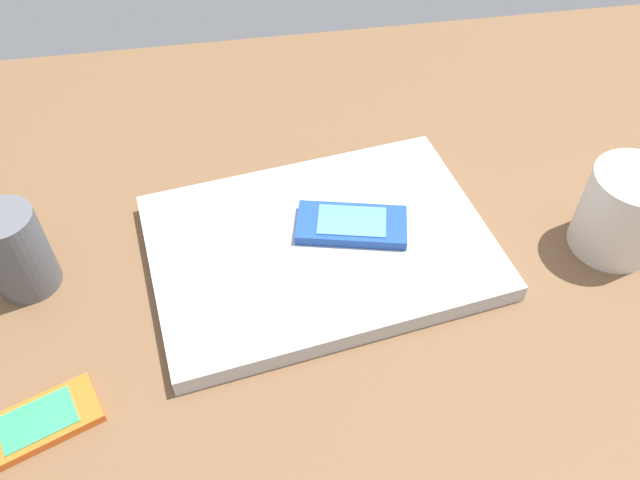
% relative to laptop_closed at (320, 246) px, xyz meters
% --- Properties ---
extents(desk_surface, '(1.20, 0.80, 0.03)m').
position_rel_laptop_closed_xyz_m(desk_surface, '(0.10, 0.04, -0.03)').
color(desk_surface, brown).
rests_on(desk_surface, ground).
extents(laptop_closed, '(0.38, 0.29, 0.02)m').
position_rel_laptop_closed_xyz_m(laptop_closed, '(0.00, 0.00, 0.00)').
color(laptop_closed, '#B7BABC').
rests_on(laptop_closed, desk_surface).
extents(cell_phone_on_laptop, '(0.13, 0.08, 0.01)m').
position_rel_laptop_closed_xyz_m(cell_phone_on_laptop, '(0.04, 0.01, 0.02)').
color(cell_phone_on_laptop, '#1E479E').
rests_on(cell_phone_on_laptop, laptop_closed).
extents(cell_phone_on_desk, '(0.11, 0.08, 0.01)m').
position_rel_laptop_closed_xyz_m(cell_phone_on_desk, '(-0.27, -0.16, -0.01)').
color(cell_phone_on_desk, orange).
rests_on(cell_phone_on_desk, desk_surface).
extents(coffee_mug, '(0.12, 0.09, 0.10)m').
position_rel_laptop_closed_xyz_m(coffee_mug, '(0.31, -0.04, 0.04)').
color(coffee_mug, silver).
rests_on(coffee_mug, desk_surface).
extents(pen_cup, '(0.06, 0.06, 0.10)m').
position_rel_laptop_closed_xyz_m(pen_cup, '(-0.30, 0.01, 0.04)').
color(pen_cup, '#595B60').
rests_on(pen_cup, desk_surface).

